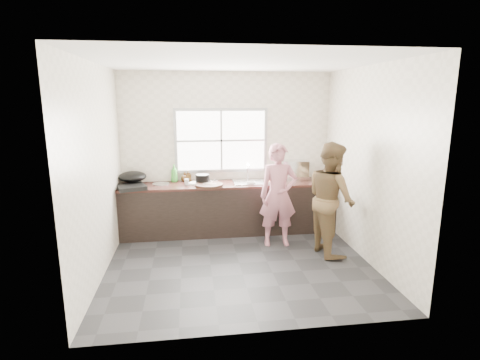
{
  "coord_description": "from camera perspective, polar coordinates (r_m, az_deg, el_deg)",
  "views": [
    {
      "loc": [
        -0.64,
        -4.83,
        2.26
      ],
      "look_at": [
        0.1,
        0.65,
        1.05
      ],
      "focal_mm": 28.0,
      "sensor_mm": 36.0,
      "label": 1
    }
  ],
  "objects": [
    {
      "name": "wok",
      "position": [
        6.38,
        -16.06,
        0.51
      ],
      "size": [
        0.46,
        0.46,
        0.17
      ],
      "primitive_type": "ellipsoid",
      "rotation": [
        0.0,
        0.0,
        -0.04
      ],
      "color": "black",
      "rests_on": "burner"
    },
    {
      "name": "burner",
      "position": [
        6.14,
        -16.23,
        -1.04
      ],
      "size": [
        0.53,
        0.53,
        0.06
      ],
      "primitive_type": "cube",
      "rotation": [
        0.0,
        0.0,
        0.33
      ],
      "color": "black",
      "rests_on": "countertop"
    },
    {
      "name": "cleaver",
      "position": [
        6.3,
        -4.31,
        -0.13
      ],
      "size": [
        0.21,
        0.15,
        0.01
      ],
      "primitive_type": "cube",
      "rotation": [
        0.0,
        0.0,
        0.34
      ],
      "color": "#B2B3B9",
      "rests_on": "cutting_board"
    },
    {
      "name": "dish_rack",
      "position": [
        6.67,
        8.41,
        1.57
      ],
      "size": [
        0.49,
        0.39,
        0.34
      ],
      "primitive_type": "cube",
      "rotation": [
        0.0,
        0.0,
        -0.17
      ],
      "color": "silver",
      "rests_on": "countertop"
    },
    {
      "name": "cabinet",
      "position": [
        6.42,
        -1.66,
        -4.4
      ],
      "size": [
        3.6,
        0.62,
        0.82
      ],
      "primitive_type": "cube",
      "color": "black",
      "rests_on": "floor"
    },
    {
      "name": "cutting_board",
      "position": [
        6.08,
        -4.75,
        -0.79
      ],
      "size": [
        0.49,
        0.49,
        0.05
      ],
      "primitive_type": "cylinder",
      "rotation": [
        0.0,
        0.0,
        -0.1
      ],
      "color": "black",
      "rests_on": "countertop"
    },
    {
      "name": "black_pot",
      "position": [
        6.26,
        -5.74,
        0.11
      ],
      "size": [
        0.23,
        0.23,
        0.16
      ],
      "primitive_type": "cylinder",
      "rotation": [
        0.0,
        0.0,
        -0.02
      ],
      "color": "black",
      "rests_on": "countertop"
    },
    {
      "name": "bottle_green",
      "position": [
        6.48,
        -10.0,
        1.03
      ],
      "size": [
        0.13,
        0.13,
        0.3
      ],
      "primitive_type": "imported",
      "rotation": [
        0.0,
        0.0,
        -0.1
      ],
      "color": "green",
      "rests_on": "countertop"
    },
    {
      "name": "glass_jar",
      "position": [
        6.21,
        -8.15,
        -0.3
      ],
      "size": [
        0.09,
        0.09,
        0.11
      ],
      "primitive_type": "cylinder",
      "rotation": [
        0.0,
        0.0,
        0.3
      ],
      "color": "silver",
      "rests_on": "countertop"
    },
    {
      "name": "bottle_brown_short",
      "position": [
        6.49,
        -8.41,
        0.42
      ],
      "size": [
        0.14,
        0.14,
        0.15
      ],
      "primitive_type": "imported",
      "rotation": [
        0.0,
        0.0,
        -0.29
      ],
      "color": "#412410",
      "rests_on": "countertop"
    },
    {
      "name": "countertop",
      "position": [
        6.31,
        -1.68,
        -0.66
      ],
      "size": [
        3.6,
        0.64,
        0.04
      ],
      "primitive_type": "cube",
      "color": "#351A15",
      "rests_on": "cabinet"
    },
    {
      "name": "floor",
      "position": [
        5.37,
        -0.13,
        -12.59
      ],
      "size": [
        3.6,
        3.2,
        0.01
      ],
      "primitive_type": "cube",
      "color": "#2A2A2D",
      "rests_on": "ground"
    },
    {
      "name": "ceiling",
      "position": [
        4.89,
        -0.15,
        17.57
      ],
      "size": [
        3.6,
        3.2,
        0.01
      ],
      "primitive_type": "cube",
      "color": "silver",
      "rests_on": "wall_back"
    },
    {
      "name": "bowl_crabs",
      "position": [
        6.21,
        4.77,
        -0.45
      ],
      "size": [
        0.23,
        0.23,
        0.06
      ],
      "primitive_type": "imported",
      "rotation": [
        0.0,
        0.0,
        0.23
      ],
      "color": "white",
      "rests_on": "countertop"
    },
    {
      "name": "sink",
      "position": [
        6.35,
        1.46,
        -0.35
      ],
      "size": [
        0.55,
        0.45,
        0.02
      ],
      "primitive_type": "cube",
      "color": "silver",
      "rests_on": "countertop"
    },
    {
      "name": "wall_front",
      "position": [
        3.41,
        3.43,
        -3.12
      ],
      "size": [
        3.6,
        0.01,
        2.7
      ],
      "primitive_type": "cube",
      "color": "beige",
      "rests_on": "ground"
    },
    {
      "name": "faucet",
      "position": [
        6.52,
        1.19,
        1.28
      ],
      "size": [
        0.02,
        0.02,
        0.3
      ],
      "primitive_type": "cylinder",
      "color": "silver",
      "rests_on": "countertop"
    },
    {
      "name": "window_glazing",
      "position": [
        6.46,
        -2.87,
        6.01
      ],
      "size": [
        1.5,
        0.01,
        1.0
      ],
      "primitive_type": "cube",
      "color": "white",
      "rests_on": "window_frame"
    },
    {
      "name": "woman",
      "position": [
        5.81,
        5.84,
        -2.82
      ],
      "size": [
        0.56,
        0.39,
        1.49
      ],
      "primitive_type": "imported",
      "rotation": [
        0.0,
        0.0,
        -0.06
      ],
      "color": "#B96F7E",
      "rests_on": "floor"
    },
    {
      "name": "pot_lid_left",
      "position": [
        6.36,
        -11.95,
        -0.59
      ],
      "size": [
        0.37,
        0.37,
        0.01
      ],
      "primitive_type": "cylinder",
      "rotation": [
        0.0,
        0.0,
        0.43
      ],
      "color": "silver",
      "rests_on": "countertop"
    },
    {
      "name": "person_side",
      "position": [
        5.63,
        13.69,
        -2.74
      ],
      "size": [
        0.72,
        0.88,
        1.66
      ],
      "primitive_type": "imported",
      "rotation": [
        0.0,
        0.0,
        1.7
      ],
      "color": "brown",
      "rests_on": "floor"
    },
    {
      "name": "bowl_mince",
      "position": [
        6.07,
        -4.62,
        -0.79
      ],
      "size": [
        0.26,
        0.26,
        0.05
      ],
      "primitive_type": "imported",
      "rotation": [
        0.0,
        0.0,
        0.38
      ],
      "color": "silver",
      "rests_on": "countertop"
    },
    {
      "name": "bowl_held",
      "position": [
        6.2,
        1.68,
        -0.43
      ],
      "size": [
        0.23,
        0.23,
        0.06
      ],
      "primitive_type": "imported",
      "rotation": [
        0.0,
        0.0,
        -0.24
      ],
      "color": "silver",
      "rests_on": "countertop"
    },
    {
      "name": "wall_right",
      "position": [
        5.49,
        18.9,
        2.14
      ],
      "size": [
        0.01,
        3.2,
        2.7
      ],
      "primitive_type": "cube",
      "color": "beige",
      "rests_on": "ground"
    },
    {
      "name": "window_frame",
      "position": [
        6.48,
        -2.89,
        6.03
      ],
      "size": [
        1.6,
        0.05,
        1.1
      ],
      "primitive_type": "cube",
      "color": "#9EA0A5",
      "rests_on": "wall_back"
    },
    {
      "name": "plate_food",
      "position": [
        6.31,
        -6.74,
        -0.47
      ],
      "size": [
        0.29,
        0.29,
        0.02
      ],
      "primitive_type": "cylinder",
      "rotation": [
        0.0,
        0.0,
        -0.19
      ],
      "color": "white",
      "rests_on": "countertop"
    },
    {
      "name": "pot_lid_right",
      "position": [
        6.36,
        -12.01,
        -0.59
      ],
      "size": [
        0.27,
        0.27,
        0.01
      ],
      "primitive_type": "cylinder",
      "rotation": [
        0.0,
        0.0,
        0.03
      ],
      "color": "silver",
      "rests_on": "countertop"
    },
    {
      "name": "wall_left",
      "position": [
        5.05,
        -20.9,
        1.15
      ],
      "size": [
        0.01,
        3.2,
        2.7
      ],
      "primitive_type": "cube",
      "color": "beige",
      "rests_on": "ground"
    },
    {
      "name": "wall_back",
      "position": [
        6.53,
        -2.0,
        4.32
      ],
      "size": [
        3.6,
        0.01,
        2.7
      ],
      "primitive_type": "cube",
      "color": "silver",
      "rests_on": "ground"
    },
    {
      "name": "bottle_brown_tall",
      "position": [
        6.48,
        -7.91,
        0.55
      ],
      "size": [
        0.1,
        0.1,
        0.18
      ],
      "primitive_type": "imported",
      "rotation": [
        0.0,
        0.0,
        0.26
      ],
      "color": "#3F280F",
      "rests_on": "countertop"
    }
  ]
}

